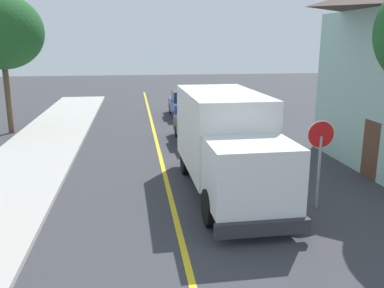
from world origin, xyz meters
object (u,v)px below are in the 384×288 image
Objects in this scene: parked_car_near at (197,126)px; parked_car_mid at (185,104)px; street_tree_down_block at (1,32)px; stop_sign at (320,148)px; box_truck at (226,139)px.

parked_car_near and parked_car_mid have the same top height.
parked_car_near is 11.28m from street_tree_down_block.
street_tree_down_block is at bearing 134.15° from stop_sign.
street_tree_down_block reaches higher than parked_car_near.
parked_car_mid is (0.41, 14.20, -0.97)m from box_truck.
stop_sign reaches higher than parked_car_mid.
box_truck is 2.72× the size of stop_sign.
box_truck is at bearing -90.87° from parked_car_near.
street_tree_down_block is (-9.69, 3.56, 4.54)m from parked_car_near.
parked_car_mid is (0.31, 7.38, 0.00)m from parked_car_near.
parked_car_mid is 0.61× the size of street_tree_down_block.
parked_car_near is 1.68× the size of stop_sign.
box_truck is at bearing -47.29° from street_tree_down_block.
stop_sign is (2.23, -8.72, 1.06)m from parked_car_near.
parked_car_near is at bearing -20.17° from street_tree_down_block.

